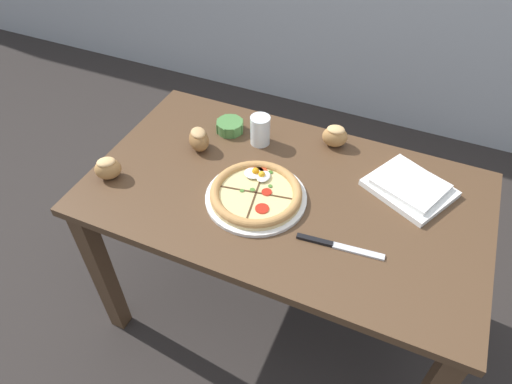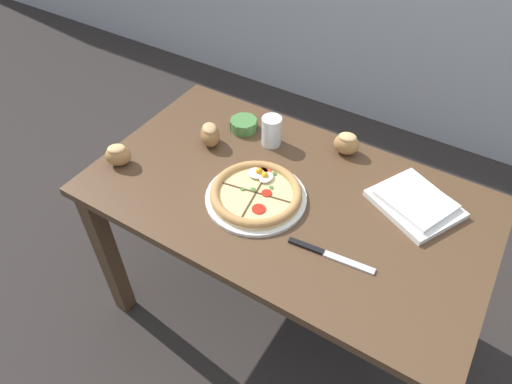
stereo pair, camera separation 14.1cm
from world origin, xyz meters
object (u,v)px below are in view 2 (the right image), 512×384
at_px(dining_table, 285,217).
at_px(bread_piece_far, 210,134).
at_px(ramekin_bowl, 244,124).
at_px(bread_piece_near, 118,155).
at_px(pizza, 256,194).
at_px(bread_piece_mid, 347,143).
at_px(knife_main, 329,255).
at_px(water_glass, 271,132).
at_px(napkin_folded, 415,203).

distance_m(dining_table, bread_piece_far, 0.39).
bearing_deg(ramekin_bowl, bread_piece_near, -123.32).
distance_m(pizza, bread_piece_mid, 0.38).
bearing_deg(pizza, ramekin_bowl, 129.10).
bearing_deg(bread_piece_near, ramekin_bowl, 56.68).
xyz_separation_m(ramekin_bowl, bread_piece_near, (-0.25, -0.38, 0.02)).
bearing_deg(knife_main, water_glass, 133.20).
relative_size(bread_piece_far, knife_main, 0.44).
distance_m(napkin_folded, bread_piece_far, 0.72).
relative_size(pizza, bread_piece_near, 2.99).
xyz_separation_m(bread_piece_mid, bread_piece_far, (-0.43, -0.21, 0.00)).
distance_m(napkin_folded, knife_main, 0.34).
xyz_separation_m(pizza, water_glass, (-0.10, 0.26, 0.03)).
height_order(ramekin_bowl, water_glass, water_glass).
bearing_deg(water_glass, ramekin_bowl, 172.44).
height_order(ramekin_bowl, napkin_folded, ramekin_bowl).
bearing_deg(knife_main, bread_piece_far, 152.88).
bearing_deg(bread_piece_near, knife_main, 1.56).
distance_m(dining_table, napkin_folded, 0.41).
bearing_deg(napkin_folded, pizza, -152.18).
bearing_deg(knife_main, bread_piece_mid, 103.11).
xyz_separation_m(napkin_folded, bread_piece_mid, (-0.29, 0.12, 0.03)).
xyz_separation_m(napkin_folded, bread_piece_far, (-0.71, -0.08, 0.03)).
relative_size(bread_piece_near, bread_piece_far, 0.96).
height_order(pizza, bread_piece_near, bread_piece_near).
relative_size(pizza, ramekin_bowl, 3.06).
height_order(ramekin_bowl, bread_piece_mid, bread_piece_mid).
bearing_deg(bread_piece_mid, napkin_folded, -23.55).
bearing_deg(bread_piece_mid, knife_main, -71.44).
distance_m(bread_piece_near, knife_main, 0.77).
xyz_separation_m(napkin_folded, knife_main, (-0.14, -0.31, -0.01)).
relative_size(napkin_folded, bread_piece_far, 2.78).
height_order(pizza, napkin_folded, pizza).
bearing_deg(water_glass, knife_main, -41.36).
distance_m(bread_piece_far, water_glass, 0.22).
bearing_deg(bread_piece_far, water_glass, 32.99).
bearing_deg(bread_piece_far, pizza, -27.40).
distance_m(pizza, ramekin_bowl, 0.36).
relative_size(bread_piece_mid, knife_main, 0.40).
xyz_separation_m(napkin_folded, water_glass, (-0.53, 0.03, 0.03)).
height_order(bread_piece_near, bread_piece_far, bread_piece_far).
xyz_separation_m(dining_table, ramekin_bowl, (-0.30, 0.21, 0.13)).
distance_m(bread_piece_near, bread_piece_far, 0.32).
bearing_deg(napkin_folded, bread_piece_mid, 156.45).
height_order(dining_table, water_glass, water_glass).
xyz_separation_m(knife_main, water_glass, (-0.39, 0.34, 0.04)).
bearing_deg(dining_table, water_glass, 131.39).
bearing_deg(bread_piece_near, bread_piece_mid, 36.17).
relative_size(dining_table, bread_piece_mid, 12.62).
height_order(napkin_folded, knife_main, napkin_folded).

